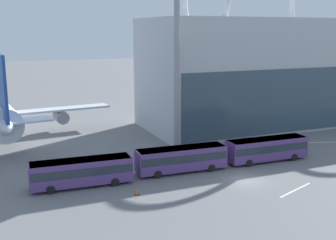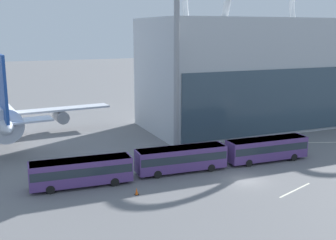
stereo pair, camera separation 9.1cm
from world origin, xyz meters
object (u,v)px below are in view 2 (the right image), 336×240
Objects in this scene: shuttle_bus_0 at (81,171)px; shuttle_bus_2 at (267,148)px; traffic_cone_0 at (137,191)px; shuttle_bus_1 at (181,158)px; floodlight_mast at (177,57)px; airliner_at_gate_far at (235,86)px.

shuttle_bus_0 is 25.53m from shuttle_bus_2.
shuttle_bus_0 reaches higher than traffic_cone_0.
shuttle_bus_1 is 1.00× the size of shuttle_bus_2.
floodlight_mast is (15.72, 8.27, 12.21)m from shuttle_bus_0.
shuttle_bus_1 is (-30.13, -35.73, -3.36)m from airliner_at_gate_far.
airliner_at_gate_far is 1.38× the size of floodlight_mast.
floodlight_mast is (-9.81, 8.65, 12.21)m from shuttle_bus_2.
shuttle_bus_1 is 12.77m from shuttle_bus_2.
floodlight_mast is at bearing 51.09° from traffic_cone_0.
shuttle_bus_1 is 9.37m from traffic_cone_0.
shuttle_bus_2 is at bearing 2.50° from shuttle_bus_0.
floodlight_mast is (-27.18, -27.56, 8.85)m from airliner_at_gate_far.
shuttle_bus_1 reaches higher than traffic_cone_0.
airliner_at_gate_far is at bearing 47.14° from traffic_cone_0.
shuttle_bus_0 and shuttle_bus_2 have the same top height.
floodlight_mast is 31.95× the size of traffic_cone_0.
airliner_at_gate_far is at bearing 52.97° from shuttle_bus_1.
shuttle_bus_0 is 12.77m from shuttle_bus_1.
airliner_at_gate_far reaches higher than shuttle_bus_1.
traffic_cone_0 is at bearing -41.32° from shuttle_bus_0.
floodlight_mast reaches higher than shuttle_bus_2.
floodlight_mast is (2.95, 8.17, 12.21)m from shuttle_bus_1.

